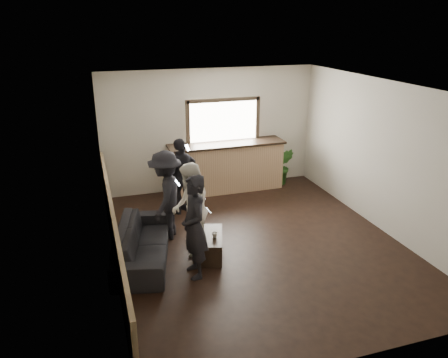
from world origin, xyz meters
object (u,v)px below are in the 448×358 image
object	(u,v)px
bar_counter	(226,164)
person_a	(194,227)
person_d	(182,176)
coffee_table	(208,245)
cup_b	(215,235)
cup_a	(200,229)
potted_plant	(283,166)
sofa	(143,243)
person_c	(166,195)
person_b	(190,210)

from	to	relation	value
bar_counter	person_a	size ratio (longest dim) A/B	1.62
person_d	coffee_table	bearing A→B (deg)	65.25
cup_b	person_d	bearing A→B (deg)	93.02
cup_b	person_d	xyz separation A→B (m)	(-0.11, 2.02, 0.37)
cup_a	potted_plant	size ratio (longest dim) A/B	0.13
sofa	cup_a	bearing A→B (deg)	-78.87
coffee_table	person_d	world-z (taller)	person_d
sofa	person_c	bearing A→B (deg)	-25.63
coffee_table	cup_b	world-z (taller)	cup_b
sofa	person_a	bearing A→B (deg)	-122.39
coffee_table	person_a	size ratio (longest dim) A/B	0.52
cup_a	person_c	bearing A→B (deg)	122.46
person_d	person_a	bearing A→B (deg)	56.70
coffee_table	person_c	bearing A→B (deg)	121.16
sofa	person_d	distance (m)	2.04
coffee_table	sofa	bearing A→B (deg)	168.63
person_a	cup_b	bearing A→B (deg)	128.42
coffee_table	cup_a	world-z (taller)	cup_a
person_b	person_d	xyz separation A→B (m)	(0.23, 1.70, -0.01)
bar_counter	cup_b	size ratio (longest dim) A/B	27.62
sofa	potted_plant	size ratio (longest dim) A/B	2.28
coffee_table	cup_a	xyz separation A→B (m)	(-0.09, 0.18, 0.24)
cup_a	person_b	distance (m)	0.41
person_b	person_c	size ratio (longest dim) A/B	0.97
cup_a	person_a	world-z (taller)	person_a
bar_counter	coffee_table	bearing A→B (deg)	-113.79
person_b	coffee_table	bearing A→B (deg)	63.19
coffee_table	cup_a	distance (m)	0.31
coffee_table	cup_b	distance (m)	0.28
sofa	person_b	size ratio (longest dim) A/B	1.29
cup_a	bar_counter	bearing A→B (deg)	63.30
person_b	potted_plant	bearing A→B (deg)	143.00
sofa	bar_counter	bearing A→B (deg)	-28.32
bar_counter	person_b	size ratio (longest dim) A/B	1.68
coffee_table	cup_b	bearing A→B (deg)	-56.14
cup_b	cup_a	bearing A→B (deg)	119.16
person_a	person_b	xyz separation A→B (m)	(0.11, 0.72, -0.03)
cup_b	person_b	distance (m)	0.60
bar_counter	person_b	distance (m)	3.02
cup_a	potted_plant	xyz separation A→B (m)	(2.75, 2.59, 0.03)
sofa	person_b	bearing A→B (deg)	-77.91
person_b	person_d	size ratio (longest dim) A/B	1.01
sofa	coffee_table	distance (m)	1.10
sofa	coffee_table	world-z (taller)	sofa
bar_counter	sofa	distance (m)	3.50
coffee_table	bar_counter	bearing A→B (deg)	66.21
person_c	person_d	distance (m)	1.13
person_d	bar_counter	bearing A→B (deg)	-169.38
potted_plant	person_d	distance (m)	2.85
person_b	cup_b	bearing A→B (deg)	57.57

